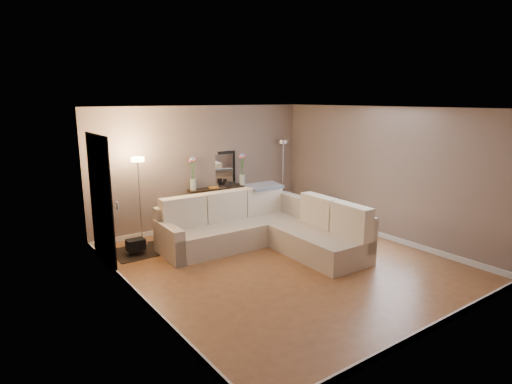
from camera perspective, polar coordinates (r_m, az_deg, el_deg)
floor at (r=7.40m, az=3.66°, el=-9.48°), size 5.00×5.50×0.01m
ceiling at (r=6.87m, az=3.97°, el=11.16°), size 5.00×5.50×0.01m
wall_back at (r=9.28m, az=-7.08°, el=3.32°), size 5.00×0.02×2.60m
wall_front at (r=5.26m, az=23.31°, el=-4.66°), size 5.00×0.02×2.60m
wall_left at (r=5.80m, az=-15.75°, el=-2.56°), size 0.02×5.50×2.60m
wall_right at (r=8.81m, az=16.55°, el=2.41°), size 0.02×5.50×2.60m
baseboard_back at (r=9.54m, az=-6.81°, el=-4.13°), size 5.00×0.03×0.10m
baseboard_front at (r=5.75m, az=21.98°, el=-16.63°), size 5.00×0.03×0.10m
baseboard_left at (r=6.24m, az=-14.84°, el=-13.69°), size 0.03×5.50×0.10m
baseboard_right at (r=9.08m, az=15.96°, el=-5.40°), size 0.03×5.50×0.10m
doorway at (r=7.44m, az=-19.98°, el=-1.18°), size 0.02×1.20×2.20m
switch_plate at (r=6.62m, az=-18.00°, el=-1.77°), size 0.02×0.08×0.12m
sectional_sofa at (r=8.04m, az=0.94°, el=-4.81°), size 2.88×2.84×1.01m
throw_blanket at (r=8.73m, az=1.12°, el=0.78°), size 0.73×0.43×0.10m
console_table at (r=9.41m, az=-5.48°, el=-1.61°), size 1.42×0.53×0.85m
leaning_mirror at (r=9.45m, az=-5.50°, el=3.05°), size 0.98×0.16×0.77m
table_decor at (r=9.32m, az=-4.94°, el=0.70°), size 0.59×0.16×0.14m
flower_vase_left at (r=9.09m, az=-8.42°, el=2.06°), size 0.16×0.14×0.73m
flower_vase_right at (r=9.56m, az=-1.84°, el=2.69°), size 0.16×0.14×0.73m
floor_lamp_lit at (r=8.21m, az=-15.33°, el=1.02°), size 0.24×0.24×1.69m
floor_lamp_unlit at (r=10.28m, az=3.61°, el=4.06°), size 0.26×0.26×1.79m
charcoal_rug at (r=8.20m, az=-14.67°, el=-7.56°), size 1.10×0.83×0.01m
black_bag at (r=7.99m, az=-15.75°, el=-6.77°), size 0.31×0.22×0.20m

